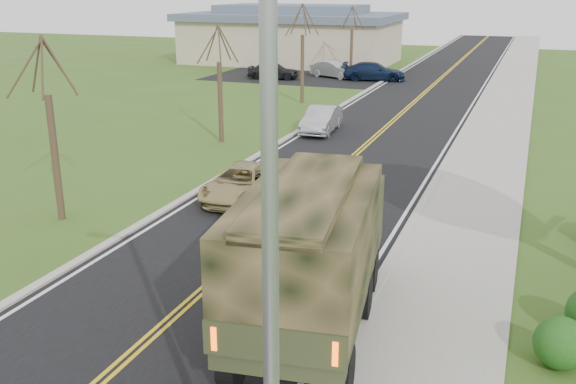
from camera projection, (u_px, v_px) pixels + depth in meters
The scene contains 16 objects.
road at pixel (422, 95), 45.93m from camera, with size 8.00×120.00×0.01m, color black.
curb_right at pixel (482, 98), 44.50m from camera, with size 0.30×120.00×0.12m, color #9E998E.
sidewalk_right at pixel (509, 99), 43.91m from camera, with size 3.20×120.00×0.10m, color #9E998E.
curb_left at pixel (366, 91), 47.33m from camera, with size 0.30×120.00×0.10m, color #9E998E.
street_light at pixel (262, 286), 6.91m from camera, with size 1.65×0.22×8.00m.
bare_tree_a at pixel (53, 143), 20.85m from camera, with size 1.93×2.26×6.08m.
bare_tree_b at pixel (220, 93), 31.56m from camera, with size 1.83×2.14×5.73m.
bare_tree_c at pixel (302, 61), 42.13m from camera, with size 2.04×2.39×6.42m.
bare_tree_d at pixel (351, 48), 52.86m from camera, with size 1.88×2.20×5.91m.
commercial_building at pixel (292, 35), 64.73m from camera, with size 25.50×21.50×5.65m.
military_truck at pixel (312, 245), 14.08m from camera, with size 3.49×7.54×3.63m.
suv_champagne at pixel (241, 182), 23.59m from camera, with size 2.02×4.39×1.22m, color tan.
sedan_silver at pixel (321, 119), 34.22m from camera, with size 1.44×4.14×1.36m, color #B4B4B9.
lot_car_dark at pixel (273, 70), 53.54m from camera, with size 1.70×4.23×1.44m, color black.
lot_car_silver at pixel (334, 69), 54.26m from camera, with size 1.52×4.37×1.44m, color #B5B5BA.
lot_car_navy at pixel (374, 72), 52.72m from camera, with size 2.07×5.10×1.48m, color #0E1A35.
Camera 1 is at (7.40, -6.25, 7.53)m, focal length 40.00 mm.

